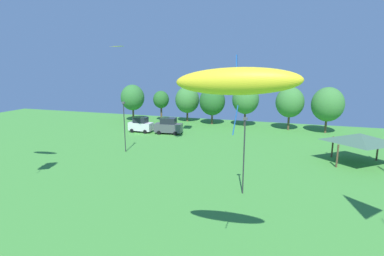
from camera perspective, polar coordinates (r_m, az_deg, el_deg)
name	(u,v)px	position (r m, az deg, el deg)	size (l,w,h in m)	color
kite_flying_3	(125,52)	(43.63, -12.63, 13.88)	(2.75, 2.45, 0.09)	yellow
kite_flying_4	(236,81)	(13.59, 8.47, 8.81)	(5.72, 1.39, 3.62)	yellow
parked_car_leftmost	(141,125)	(51.45, -9.73, 0.60)	(4.06, 2.06, 2.56)	silver
parked_car_second_from_left	(168,126)	(49.57, -4.50, 0.38)	(4.65, 2.42, 2.68)	#4C5156
park_pavilion	(360,138)	(38.88, 29.35, -1.64)	(6.33, 5.27, 3.60)	brown
light_post_0	(124,124)	(39.55, -12.76, 0.73)	(0.36, 0.20, 6.59)	#2D2D33
light_post_1	(244,152)	(26.20, 9.87, -4.50)	(0.36, 0.20, 6.84)	#2D2D33
treeline_tree_0	(133,98)	(61.86, -11.25, 5.70)	(4.71, 4.71, 7.36)	brown
treeline_tree_1	(161,100)	(61.17, -5.91, 5.39)	(3.20, 3.20, 6.11)	brown
treeline_tree_2	(187,100)	(60.12, -0.91, 5.39)	(4.80, 4.80, 7.02)	brown
treeline_tree_3	(212,101)	(57.20, 3.88, 5.10)	(4.88, 4.88, 7.13)	brown
treeline_tree_4	(246,99)	(55.99, 10.16, 5.37)	(4.87, 4.87, 7.68)	brown
treeline_tree_5	(290,102)	(54.58, 18.13, 4.68)	(4.80, 4.80, 7.52)	brown
treeline_tree_6	(328,104)	(54.36, 24.43, 4.11)	(5.18, 5.18, 7.66)	brown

